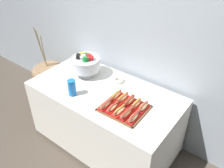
{
  "coord_description": "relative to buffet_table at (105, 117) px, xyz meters",
  "views": [
    {
      "loc": [
        1.25,
        -1.5,
        2.19
      ],
      "look_at": [
        0.07,
        0.04,
        0.85
      ],
      "focal_mm": 38.07,
      "sensor_mm": 36.0,
      "label": 1
    }
  ],
  "objects": [
    {
      "name": "ground_plane",
      "position": [
        0.0,
        0.0,
        -0.4
      ],
      "size": [
        10.0,
        10.0,
        0.0
      ],
      "primitive_type": "plane",
      "color": "#4C4238"
    },
    {
      "name": "back_wall",
      "position": [
        0.0,
        0.5,
        0.9
      ],
      "size": [
        6.0,
        0.1,
        2.6
      ],
      "primitive_type": "cube",
      "color": "#9EA8B2",
      "rests_on": "ground_plane"
    },
    {
      "name": "buffet_table",
      "position": [
        0.0,
        0.0,
        0.0
      ],
      "size": [
        1.57,
        0.82,
        0.75
      ],
      "color": "white",
      "rests_on": "ground_plane"
    },
    {
      "name": "floor_vase",
      "position": [
        -1.12,
        0.17,
        -0.12
      ],
      "size": [
        0.52,
        0.52,
        1.13
      ],
      "color": "#896B4C",
      "rests_on": "ground_plane"
    },
    {
      "name": "serving_tray",
      "position": [
        0.32,
        -0.1,
        0.36
      ],
      "size": [
        0.41,
        0.37,
        0.01
      ],
      "color": "brown",
      "rests_on": "buffet_table"
    },
    {
      "name": "hot_dog_0",
      "position": [
        0.17,
        -0.19,
        0.39
      ],
      "size": [
        0.07,
        0.18,
        0.06
      ],
      "color": "red",
      "rests_on": "serving_tray"
    },
    {
      "name": "hot_dog_1",
      "position": [
        0.25,
        -0.19,
        0.39
      ],
      "size": [
        0.06,
        0.15,
        0.06
      ],
      "color": "red",
      "rests_on": "serving_tray"
    },
    {
      "name": "hot_dog_2",
      "position": [
        0.32,
        -0.19,
        0.39
      ],
      "size": [
        0.07,
        0.18,
        0.06
      ],
      "color": "red",
      "rests_on": "serving_tray"
    },
    {
      "name": "hot_dog_3",
      "position": [
        0.4,
        -0.18,
        0.39
      ],
      "size": [
        0.06,
        0.16,
        0.06
      ],
      "color": "#B21414",
      "rests_on": "serving_tray"
    },
    {
      "name": "hot_dog_4",
      "position": [
        0.47,
        -0.18,
        0.39
      ],
      "size": [
        0.07,
        0.16,
        0.06
      ],
      "color": "red",
      "rests_on": "serving_tray"
    },
    {
      "name": "hot_dog_5",
      "position": [
        0.17,
        -0.03,
        0.39
      ],
      "size": [
        0.07,
        0.18,
        0.06
      ],
      "color": "red",
      "rests_on": "serving_tray"
    },
    {
      "name": "hot_dog_6",
      "position": [
        0.24,
        -0.02,
        0.39
      ],
      "size": [
        0.07,
        0.18,
        0.06
      ],
      "color": "red",
      "rests_on": "serving_tray"
    },
    {
      "name": "hot_dog_7",
      "position": [
        0.32,
        -0.02,
        0.4
      ],
      "size": [
        0.07,
        0.17,
        0.07
      ],
      "color": "#B21414",
      "rests_on": "serving_tray"
    },
    {
      "name": "hot_dog_8",
      "position": [
        0.39,
        -0.02,
        0.39
      ],
      "size": [
        0.07,
        0.16,
        0.06
      ],
      "color": "red",
      "rests_on": "serving_tray"
    },
    {
      "name": "hot_dog_9",
      "position": [
        0.47,
        -0.02,
        0.39
      ],
      "size": [
        0.07,
        0.15,
        0.06
      ],
      "color": "#B21414",
      "rests_on": "serving_tray"
    },
    {
      "name": "punch_bowl",
      "position": [
        -0.36,
        0.12,
        0.51
      ],
      "size": [
        0.33,
        0.33,
        0.26
      ],
      "color": "silver",
      "rests_on": "buffet_table"
    },
    {
      "name": "cup_stack",
      "position": [
        -0.21,
        -0.24,
        0.44
      ],
      "size": [
        0.08,
        0.08,
        0.17
      ],
      "color": "blue",
      "rests_on": "buffet_table"
    },
    {
      "name": "donut",
      "position": [
        0.01,
        0.23,
        0.37
      ],
      "size": [
        0.13,
        0.13,
        0.04
      ],
      "color": "silver",
      "rests_on": "buffet_table"
    }
  ]
}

